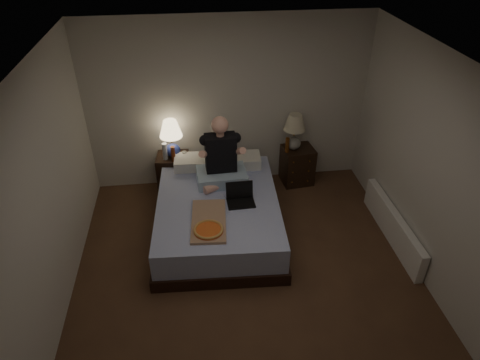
{
  "coord_description": "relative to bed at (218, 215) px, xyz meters",
  "views": [
    {
      "loc": [
        -0.53,
        -3.37,
        3.72
      ],
      "look_at": [
        0.0,
        0.9,
        0.85
      ],
      "focal_mm": 32.0,
      "sensor_mm": 36.0,
      "label": 1
    }
  ],
  "objects": [
    {
      "name": "lamp_left",
      "position": [
        -0.56,
        1.04,
        0.61
      ],
      "size": [
        0.38,
        0.38,
        0.56
      ],
      "primitive_type": null,
      "rotation": [
        0.0,
        0.0,
        0.2
      ],
      "color": "navy",
      "rests_on": "nightstand_left"
    },
    {
      "name": "radiator",
      "position": [
        2.2,
        -0.44,
        -0.05
      ],
      "size": [
        0.1,
        1.6,
        0.4
      ],
      "primitive_type": "cube",
      "color": "white",
      "rests_on": "floor"
    },
    {
      "name": "person",
      "position": [
        0.09,
        0.39,
        0.72
      ],
      "size": [
        0.68,
        0.55,
        0.93
      ],
      "primitive_type": null,
      "rotation": [
        0.0,
        0.0,
        0.04
      ],
      "color": "black",
      "rests_on": "bed"
    },
    {
      "name": "wall_right",
      "position": [
        2.27,
        -1.01,
        1.0
      ],
      "size": [
        0.0,
        4.5,
        2.5
      ],
      "primitive_type": "cube",
      "rotation": [
        1.57,
        0.0,
        -1.57
      ],
      "color": "beige",
      "rests_on": "ground"
    },
    {
      "name": "nightstand_left",
      "position": [
        -0.58,
        1.04,
        0.04
      ],
      "size": [
        0.49,
        0.45,
        0.58
      ],
      "primitive_type": "cube",
      "rotation": [
        0.0,
        0.0,
        -0.1
      ],
      "color": "black",
      "rests_on": "floor"
    },
    {
      "name": "soda_can",
      "position": [
        -0.39,
        0.97,
        0.38
      ],
      "size": [
        0.07,
        0.07,
        0.1
      ],
      "primitive_type": "cylinder",
      "color": "#A0A09C",
      "rests_on": "nightstand_left"
    },
    {
      "name": "pizza_box",
      "position": [
        -0.15,
        -0.65,
        0.29
      ],
      "size": [
        0.46,
        0.79,
        0.08
      ],
      "primitive_type": null,
      "rotation": [
        0.0,
        0.0,
        -0.08
      ],
      "color": "tan",
      "rests_on": "bed"
    },
    {
      "name": "nightstand_right",
      "position": [
        1.3,
        1.02,
        0.04
      ],
      "size": [
        0.49,
        0.45,
        0.58
      ],
      "primitive_type": "cube",
      "rotation": [
        0.0,
        0.0,
        0.12
      ],
      "color": "black",
      "rests_on": "floor"
    },
    {
      "name": "wall_left",
      "position": [
        -1.73,
        -1.01,
        1.0
      ],
      "size": [
        0.0,
        4.5,
        2.5
      ],
      "primitive_type": "cube",
      "rotation": [
        1.57,
        0.0,
        1.57
      ],
      "color": "beige",
      "rests_on": "ground"
    },
    {
      "name": "lamp_right",
      "position": [
        1.21,
        1.02,
        0.61
      ],
      "size": [
        0.36,
        0.36,
        0.56
      ],
      "primitive_type": null,
      "rotation": [
        0.0,
        0.0,
        -0.14
      ],
      "color": "gray",
      "rests_on": "nightstand_right"
    },
    {
      "name": "water_bottle",
      "position": [
        -0.66,
        0.96,
        0.45
      ],
      "size": [
        0.07,
        0.07,
        0.25
      ],
      "primitive_type": "cylinder",
      "color": "#B4BECA",
      "rests_on": "nightstand_left"
    },
    {
      "name": "floor",
      "position": [
        0.27,
        -1.01,
        -0.25
      ],
      "size": [
        4.0,
        4.5,
        0.0
      ],
      "primitive_type": "cube",
      "color": "brown",
      "rests_on": "ground"
    },
    {
      "name": "bed",
      "position": [
        0.0,
        0.0,
        0.0
      ],
      "size": [
        1.63,
        2.11,
        0.51
      ],
      "primitive_type": "cube",
      "rotation": [
        0.0,
        0.0,
        -0.05
      ],
      "color": "#6173C3",
      "rests_on": "floor"
    },
    {
      "name": "laptop",
      "position": [
        0.28,
        -0.14,
        0.37
      ],
      "size": [
        0.35,
        0.29,
        0.24
      ],
      "primitive_type": null,
      "rotation": [
        0.0,
        0.0,
        0.04
      ],
      "color": "black",
      "rests_on": "bed"
    },
    {
      "name": "ceiling",
      "position": [
        0.27,
        -1.01,
        2.25
      ],
      "size": [
        4.0,
        4.5,
        0.0
      ],
      "primitive_type": "cube",
      "rotation": [
        3.14,
        0.0,
        0.0
      ],
      "color": "white",
      "rests_on": "ground"
    },
    {
      "name": "beer_bottle_right",
      "position": [
        1.1,
        0.94,
        0.44
      ],
      "size": [
        0.06,
        0.06,
        0.23
      ],
      "primitive_type": "cylinder",
      "color": "#5D2E0D",
      "rests_on": "nightstand_right"
    },
    {
      "name": "wall_back",
      "position": [
        0.27,
        1.24,
        1.0
      ],
      "size": [
        4.0,
        0.0,
        2.5
      ],
      "primitive_type": "cube",
      "rotation": [
        1.57,
        0.0,
        0.0
      ],
      "color": "beige",
      "rests_on": "ground"
    },
    {
      "name": "beer_bottle_left",
      "position": [
        -0.55,
        0.89,
        0.44
      ],
      "size": [
        0.06,
        0.06,
        0.23
      ],
      "primitive_type": "cylinder",
      "color": "#5B220D",
      "rests_on": "nightstand_left"
    }
  ]
}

